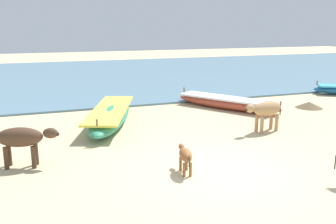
{
  "coord_description": "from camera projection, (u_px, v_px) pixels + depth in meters",
  "views": [
    {
      "loc": [
        -3.88,
        -7.12,
        3.29
      ],
      "look_at": [
        -0.01,
        3.58,
        0.6
      ],
      "focal_mm": 39.55,
      "sensor_mm": 36.0,
      "label": 1
    }
  ],
  "objects": [
    {
      "name": "ground",
      "position": [
        221.0,
        171.0,
        8.55
      ],
      "size": [
        80.0,
        80.0,
        0.0
      ],
      "primitive_type": "plane",
      "color": "#CCB789"
    },
    {
      "name": "sea_water",
      "position": [
        98.0,
        75.0,
        24.38
      ],
      "size": [
        60.0,
        20.0,
        0.08
      ],
      "primitive_type": "cube",
      "color": "slate",
      "rests_on": "ground"
    },
    {
      "name": "fishing_boat_1",
      "position": [
        111.0,
        115.0,
        12.53
      ],
      "size": [
        2.77,
        5.03,
        0.74
      ],
      "rotation": [
        0.0,
        0.0,
        4.36
      ],
      "color": "#338C66",
      "rests_on": "ground"
    },
    {
      "name": "fishing_boat_3",
      "position": [
        227.0,
        102.0,
        14.83
      ],
      "size": [
        3.26,
        4.3,
        0.66
      ],
      "rotation": [
        0.0,
        0.0,
        2.15
      ],
      "color": "#B74733",
      "rests_on": "ground"
    },
    {
      "name": "cow_adult_tan",
      "position": [
        266.0,
        110.0,
        11.52
      ],
      "size": [
        1.5,
        0.62,
        0.98
      ],
      "rotation": [
        0.0,
        0.0,
        3.32
      ],
      "color": "tan",
      "rests_on": "ground"
    },
    {
      "name": "calf_far_brown",
      "position": [
        185.0,
        155.0,
        8.33
      ],
      "size": [
        0.36,
        0.9,
        0.59
      ],
      "rotation": [
        0.0,
        0.0,
        1.41
      ],
      "color": "brown",
      "rests_on": "ground"
    },
    {
      "name": "cow_second_adult_dark",
      "position": [
        22.0,
        139.0,
        8.63
      ],
      "size": [
        1.47,
        0.68,
        0.97
      ],
      "rotation": [
        0.0,
        0.0,
        6.03
      ],
      "color": "#4C3323",
      "rests_on": "ground"
    },
    {
      "name": "debris_pile_0",
      "position": [
        309.0,
        105.0,
        14.99
      ],
      "size": [
        1.38,
        1.38,
        0.25
      ],
      "primitive_type": "cone",
      "rotation": [
        0.0,
        0.0,
        3.47
      ],
      "color": "brown",
      "rests_on": "ground"
    }
  ]
}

